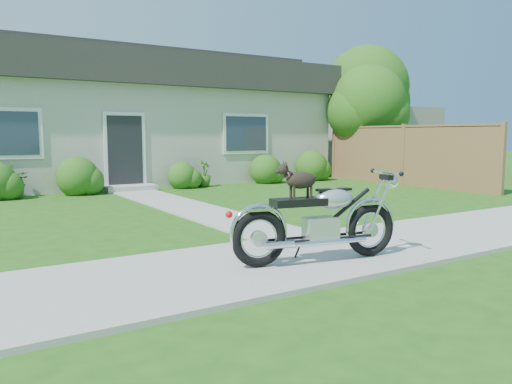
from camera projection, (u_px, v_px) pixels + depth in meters
ground at (411, 239)px, 7.48m from camera, size 80.00×80.00×0.00m
sidewalk at (411, 238)px, 7.48m from camera, size 24.00×2.20×0.04m
walkway at (183, 206)px, 10.90m from camera, size 1.20×8.00×0.03m
house at (140, 118)px, 17.33m from camera, size 12.60×7.03×4.50m
fence at (404, 155)px, 15.54m from camera, size 0.12×6.62×1.90m
tree_near at (372, 106)px, 17.86m from camera, size 2.69×2.65×4.06m
tree_far at (370, 92)px, 20.21m from camera, size 3.36×3.36×5.15m
shrub_row at (190, 173)px, 14.74m from camera, size 10.73×1.12×1.12m
potted_plant_left at (13, 182)px, 12.28m from camera, size 0.76×0.66×0.82m
potted_plant_right at (204, 173)px, 15.03m from camera, size 0.65×0.65×0.82m
motorcycle_with_dog at (320, 219)px, 5.99m from camera, size 2.21×0.75×1.19m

